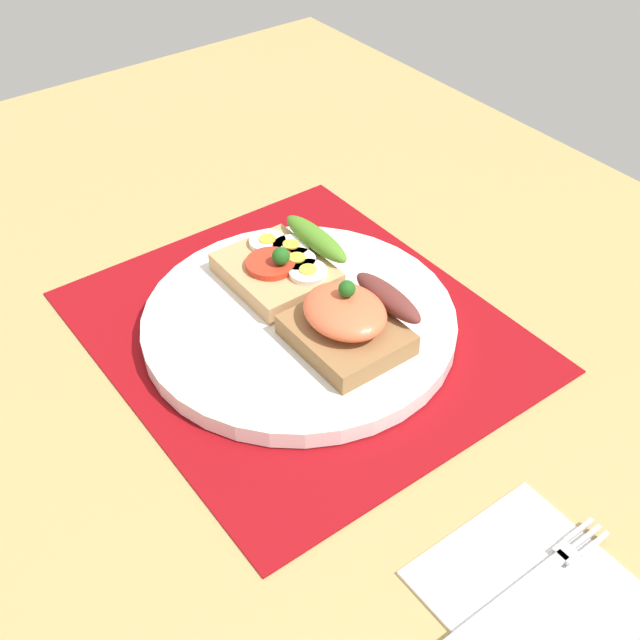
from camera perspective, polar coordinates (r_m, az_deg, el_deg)
ground_plane at (r=71.82cm, az=-1.43°, el=-1.76°), size 120.00×90.00×3.20cm
placemat at (r=70.65cm, az=-1.45°, el=-0.72°), size 36.68×32.06×0.30cm
plate at (r=70.02cm, az=-1.47°, el=-0.14°), size 27.17×27.17×1.59cm
sandwich_egg_tomato at (r=72.90cm, az=-2.57°, el=3.97°), size 9.95×9.62×4.00cm
sandwich_salmon at (r=65.85cm, az=2.15°, el=-0.05°), size 9.23×9.39×5.66cm
napkin at (r=55.91cm, az=14.70°, el=-17.92°), size 12.18×12.11×0.60cm
fork at (r=55.65cm, az=14.61°, el=-17.42°), size 1.62×14.88×0.32cm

